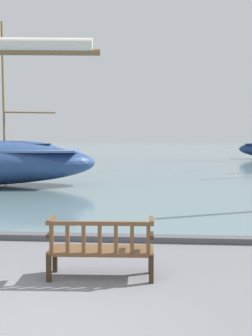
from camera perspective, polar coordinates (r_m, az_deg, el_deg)
name	(u,v)px	position (r m, az deg, el deg)	size (l,w,h in m)	color
ground_plane	(41,324)	(5.33, -11.43, -19.99)	(160.00, 160.00, 0.00)	slate
harbor_water	(146,152)	(48.72, 2.71, 2.18)	(100.00, 80.00, 0.08)	slate
quay_edge_kerb	(92,237)	(8.87, -4.61, -9.36)	(40.00, 0.30, 0.12)	#4C4C50
park_bench	(101,248)	(6.55, -3.41, -10.77)	(1.62, 0.58, 0.92)	#322113
sailboat_nearest_starboard	(7,146)	(43.95, -15.79, 2.88)	(10.02, 5.16, 13.05)	navy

